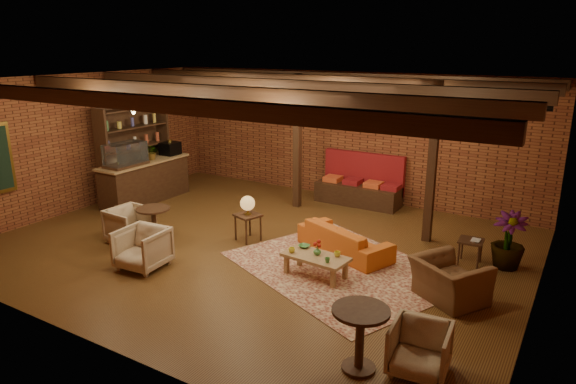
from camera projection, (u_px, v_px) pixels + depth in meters
The scene contains 28 objects.
floor at pixel (257, 245), 10.21m from camera, with size 10.00×10.00×0.00m, color #3D200F.
ceiling at pixel (255, 81), 9.32m from camera, with size 10.00×8.00×0.02m, color black.
wall_back at pixel (345, 136), 13.05m from camera, with size 10.00×0.02×3.20m, color brown.
wall_front at pixel (76, 230), 6.47m from camera, with size 10.00×0.02×3.20m, color brown.
wall_left at pixel (84, 142), 12.25m from camera, with size 0.02×8.00×3.20m, color brown.
wall_right at pixel (546, 209), 7.28m from camera, with size 0.02×8.00×3.20m, color brown.
ceiling_beams at pixel (255, 88), 9.35m from camera, with size 9.80×6.40×0.22m, color black, non-canonical shape.
ceiling_pipe at pixel (298, 94), 10.73m from camera, with size 0.12×0.12×9.60m, color black.
post_left at pixel (297, 142), 12.20m from camera, with size 0.16×0.16×3.20m, color black.
post_right at pixel (432, 164), 10.01m from camera, with size 0.16×0.16×3.20m, color black.
service_counter at pixel (144, 170), 12.84m from camera, with size 0.80×2.50×1.60m, color black, non-canonical shape.
plant_counter at pixel (152, 153), 12.84m from camera, with size 0.35×0.39×0.30m, color #337F33.
shelving_hutch at pixel (135, 152), 13.01m from camera, with size 0.52×2.00×2.40m, color black, non-canonical shape.
banquette at pixel (358, 185), 12.69m from camera, with size 2.10×0.70×1.00m, color maroon, non-canonical shape.
service_sign at pixel (353, 112), 11.80m from camera, with size 0.86×0.06×0.30m, color #FF3719.
ceiling_spotlights at pixel (255, 100), 9.41m from camera, with size 6.40×4.40×0.28m, color black, non-canonical shape.
rug at pixel (340, 268), 9.14m from camera, with size 3.72×2.85×0.01m, color maroon.
sofa at pixel (344, 239), 9.74m from camera, with size 1.95×0.76×0.57m, color #C3591B.
coffee_table at pixel (315, 257), 8.75m from camera, with size 1.17×0.65×0.64m.
side_table_lamp at pixel (248, 207), 10.26m from camera, with size 0.56×0.56×0.94m.
round_table_left at pixel (154, 219), 10.30m from camera, with size 0.67×0.67×0.70m.
armchair_a at pixel (130, 223), 10.28m from camera, with size 0.76×0.72×0.79m, color beige.
armchair_b at pixel (142, 246), 9.08m from camera, with size 0.78×0.73×0.81m, color beige.
armchair_right at pixel (450, 274), 7.90m from camera, with size 1.02×0.66×0.89m, color brown.
side_table_book at pixel (471, 242), 9.22m from camera, with size 0.44×0.44×0.49m.
round_table_right at pixel (360, 330), 6.17m from camera, with size 0.70×0.70×0.82m.
armchair_far at pixel (420, 347), 6.16m from camera, with size 0.69×0.64×0.70m, color beige.
plant_tall at pixel (516, 184), 8.76m from camera, with size 1.73×1.73×3.09m, color #4C7F4C.
Camera 1 is at (5.44, -7.82, 3.86)m, focal length 32.00 mm.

